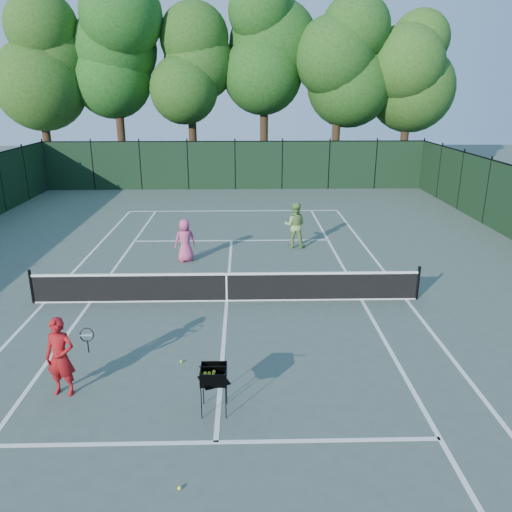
{
  "coord_description": "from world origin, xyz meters",
  "views": [
    {
      "loc": [
        0.55,
        -13.93,
        6.08
      ],
      "look_at": [
        0.91,
        1.0,
        1.1
      ],
      "focal_mm": 35.0,
      "sensor_mm": 36.0,
      "label": 1
    }
  ],
  "objects_px": {
    "player_green": "(295,225)",
    "loose_ball_midcourt": "(181,361)",
    "player_pink": "(185,240)",
    "ball_hopper": "(214,375)",
    "coach": "(61,357)",
    "loose_ball_near_cart": "(180,488)"
  },
  "relations": [
    {
      "from": "coach",
      "to": "player_green",
      "type": "relative_size",
      "value": 0.94
    },
    {
      "from": "player_green",
      "to": "loose_ball_midcourt",
      "type": "relative_size",
      "value": 26.86
    },
    {
      "from": "loose_ball_near_cart",
      "to": "ball_hopper",
      "type": "bearing_deg",
      "value": 77.66
    },
    {
      "from": "player_pink",
      "to": "loose_ball_midcourt",
      "type": "xyz_separation_m",
      "value": [
        0.69,
        -7.36,
        -0.77
      ]
    },
    {
      "from": "player_pink",
      "to": "ball_hopper",
      "type": "bearing_deg",
      "value": 80.54
    },
    {
      "from": "coach",
      "to": "player_pink",
      "type": "distance_m",
      "value": 8.69
    },
    {
      "from": "player_green",
      "to": "ball_hopper",
      "type": "height_order",
      "value": "player_green"
    },
    {
      "from": "coach",
      "to": "player_pink",
      "type": "bearing_deg",
      "value": 87.5
    },
    {
      "from": "player_green",
      "to": "ball_hopper",
      "type": "xyz_separation_m",
      "value": [
        -2.66,
        -10.9,
        -0.09
      ]
    },
    {
      "from": "loose_ball_near_cart",
      "to": "coach",
      "type": "bearing_deg",
      "value": 134.81
    },
    {
      "from": "player_pink",
      "to": "loose_ball_near_cart",
      "type": "bearing_deg",
      "value": 76.54
    },
    {
      "from": "ball_hopper",
      "to": "loose_ball_near_cart",
      "type": "bearing_deg",
      "value": -125.85
    },
    {
      "from": "player_pink",
      "to": "ball_hopper",
      "type": "relative_size",
      "value": 1.64
    },
    {
      "from": "player_pink",
      "to": "loose_ball_midcourt",
      "type": "height_order",
      "value": "player_pink"
    },
    {
      "from": "coach",
      "to": "loose_ball_near_cart",
      "type": "xyz_separation_m",
      "value": [
        2.74,
        -2.76,
        -0.83
      ]
    },
    {
      "from": "player_green",
      "to": "player_pink",
      "type": "bearing_deg",
      "value": 30.85
    },
    {
      "from": "coach",
      "to": "loose_ball_near_cart",
      "type": "relative_size",
      "value": 25.34
    },
    {
      "from": "player_green",
      "to": "loose_ball_near_cart",
      "type": "distance_m",
      "value": 13.36
    },
    {
      "from": "ball_hopper",
      "to": "loose_ball_near_cart",
      "type": "relative_size",
      "value": 14.4
    },
    {
      "from": "loose_ball_near_cart",
      "to": "player_green",
      "type": "bearing_deg",
      "value": 76.51
    },
    {
      "from": "coach",
      "to": "loose_ball_midcourt",
      "type": "height_order",
      "value": "coach"
    },
    {
      "from": "coach",
      "to": "player_pink",
      "type": "relative_size",
      "value": 1.07
    }
  ]
}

